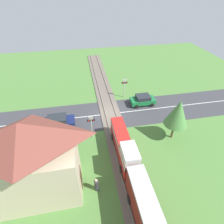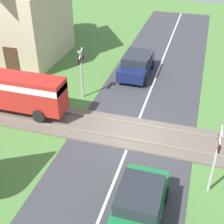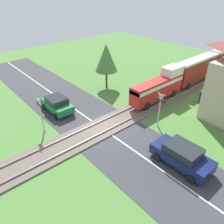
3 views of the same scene
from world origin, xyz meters
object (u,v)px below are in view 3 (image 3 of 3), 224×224
crossing_signal_west_approach (40,110)px  pedestrian_by_station (201,97)px  car_near_crossing (57,104)px  car_far_side (182,155)px  crossing_signal_east_approach (160,105)px  train (199,68)px

crossing_signal_west_approach → pedestrian_by_station: (6.11, 14.69, -1.37)m
car_near_crossing → crossing_signal_west_approach: size_ratio=1.12×
car_far_side → crossing_signal_west_approach: bearing=-151.4°
car_near_crossing → crossing_signal_west_approach: (2.22, -2.55, 1.27)m
car_near_crossing → car_far_side: 12.50m
car_far_side → crossing_signal_east_approach: 4.98m
crossing_signal_east_approach → train: bearing=104.6°
car_near_crossing → car_far_side: (12.17, 2.88, 0.03)m
car_far_side → crossing_signal_east_approach: bearing=148.0°
crossing_signal_east_approach → pedestrian_by_station: bearing=87.8°
car_near_crossing → crossing_signal_east_approach: 9.81m
train → crossing_signal_west_approach: train is taller
car_far_side → pedestrian_by_station: bearing=112.5°
train → crossing_signal_west_approach: size_ratio=6.88×
pedestrian_by_station → crossing_signal_west_approach: bearing=-112.6°
car_far_side → pedestrian_by_station: car_far_side is taller
car_far_side → train: bearing=117.0°
car_far_side → crossing_signal_east_approach: size_ratio=1.30×
pedestrian_by_station → train: bearing=125.1°
train → crossing_signal_east_approach: train is taller
train → pedestrian_by_station: train is taller
crossing_signal_east_approach → car_near_crossing: bearing=-146.1°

